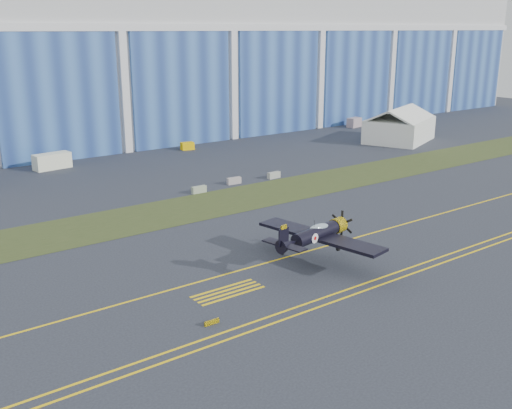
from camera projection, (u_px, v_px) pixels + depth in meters
ground at (324, 225)px, 64.69m from camera, size 260.00×260.00×0.00m
grass_median at (249, 197)px, 75.49m from camera, size 260.00×10.00×0.02m
hangar at (74, 58)px, 115.85m from camera, size 220.00×45.70×30.00m
taxiway_centreline at (358, 237)px, 60.83m from camera, size 200.00×0.20×0.02m
edge_line_near at (435, 266)px, 53.51m from camera, size 80.00×0.20×0.02m
edge_line_far at (426, 262)px, 54.28m from camera, size 80.00×0.20×0.02m
hold_short_ladder at (228, 292)px, 48.18m from camera, size 6.00×2.40×0.02m
guard_board_left at (212, 322)px, 42.84m from camera, size 1.20×0.15×0.35m
warbird at (316, 234)px, 53.22m from camera, size 12.67×14.42×3.77m
tent at (400, 124)px, 111.93m from camera, size 16.61×14.59×6.42m
shipping_container at (52, 161)px, 90.26m from camera, size 5.67×2.85×2.36m
tug at (187, 146)px, 104.73m from camera, size 2.45×1.80×1.30m
gse_box at (354, 122)px, 128.69m from camera, size 3.62×2.41×2.00m
barrier_a at (199, 190)px, 77.09m from camera, size 2.00×0.61×0.90m
barrier_b at (234, 181)px, 81.59m from camera, size 2.04×0.77×0.90m
barrier_c at (274, 175)px, 84.67m from camera, size 2.03×0.71×0.90m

